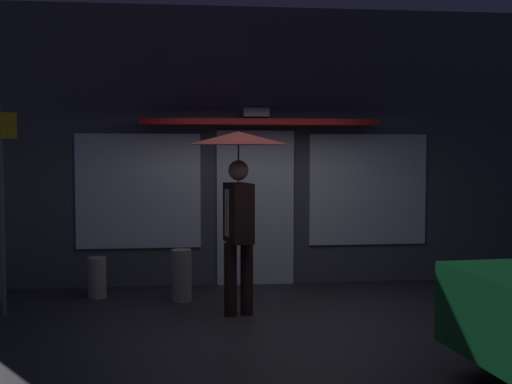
% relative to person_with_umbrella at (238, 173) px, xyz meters
% --- Properties ---
extents(ground_plane, '(18.00, 18.00, 0.00)m').
position_rel_person_with_umbrella_xyz_m(ground_plane, '(0.41, -0.38, -1.66)').
color(ground_plane, '#26262B').
extents(building_facade, '(9.54, 1.00, 3.93)m').
position_rel_person_with_umbrella_xyz_m(building_facade, '(0.41, 1.96, 0.29)').
color(building_facade, '#4C4C56').
rests_on(building_facade, ground).
extents(person_with_umbrella, '(1.17, 1.17, 2.14)m').
position_rel_person_with_umbrella_xyz_m(person_with_umbrella, '(0.00, 0.00, 0.00)').
color(person_with_umbrella, black).
rests_on(person_with_umbrella, ground).
extents(street_sign_post, '(0.40, 0.07, 2.45)m').
position_rel_person_with_umbrella_xyz_m(street_sign_post, '(-2.72, 0.29, -0.27)').
color(street_sign_post, '#595B60').
rests_on(street_sign_post, ground).
extents(sidewalk_bollard, '(0.26, 0.26, 0.66)m').
position_rel_person_with_umbrella_xyz_m(sidewalk_bollard, '(-0.65, 0.82, -1.33)').
color(sidewalk_bollard, '#9E998E').
rests_on(sidewalk_bollard, ground).
extents(sidewalk_bollard_2, '(0.24, 0.24, 0.53)m').
position_rel_person_with_umbrella_xyz_m(sidewalk_bollard_2, '(-1.75, 1.14, -1.39)').
color(sidewalk_bollard_2, '#9E998E').
rests_on(sidewalk_bollard_2, ground).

